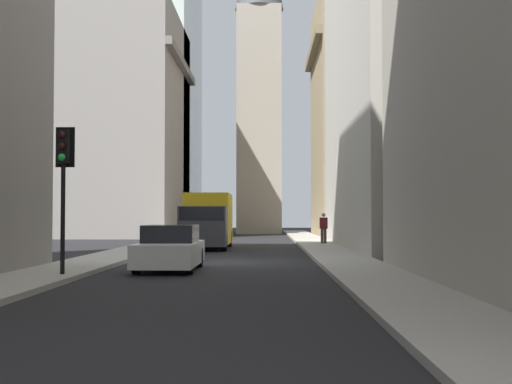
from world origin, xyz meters
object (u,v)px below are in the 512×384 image
(pedestrian, at_px, (324,227))
(discarded_bottle, at_px, (146,248))
(sedan_white, at_px, (170,249))
(delivery_truck, at_px, (207,220))
(traffic_light_foreground, at_px, (63,165))

(pedestrian, height_order, discarded_bottle, pedestrian)
(sedan_white, bearing_deg, delivery_truck, 0.00)
(sedan_white, relative_size, pedestrian, 2.51)
(sedan_white, xyz_separation_m, traffic_light_foreground, (-2.98, 2.48, 2.41))
(sedan_white, relative_size, discarded_bottle, 15.93)
(sedan_white, bearing_deg, traffic_light_foreground, 140.25)
(traffic_light_foreground, distance_m, pedestrian, 21.78)
(delivery_truck, bearing_deg, sedan_white, -180.00)
(sedan_white, distance_m, traffic_light_foreground, 4.57)
(discarded_bottle, bearing_deg, delivery_truck, -29.43)
(sedan_white, height_order, traffic_light_foreground, traffic_light_foreground)
(traffic_light_foreground, bearing_deg, sedan_white, -39.75)
(delivery_truck, bearing_deg, discarded_bottle, 150.57)
(sedan_white, bearing_deg, discarded_bottle, 14.55)
(pedestrian, distance_m, discarded_bottle, 11.58)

